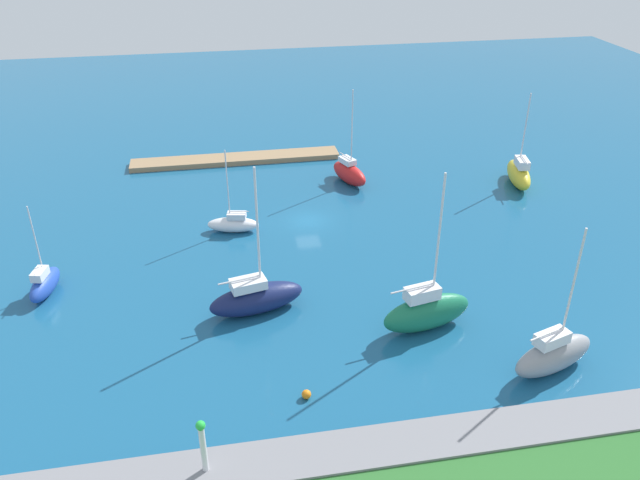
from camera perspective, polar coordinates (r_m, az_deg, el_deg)
water at (r=65.56m, az=-1.07°, el=1.75°), size 160.00×160.00×0.00m
pier_dock at (r=80.93m, az=-7.58°, el=7.26°), size 25.99×3.18×0.63m
breakwater at (r=40.51m, az=6.54°, el=-18.24°), size 72.03×3.26×1.07m
harbor_beacon at (r=37.53m, az=-10.55°, el=-17.53°), size 0.56×0.56×3.73m
sailboat_green_lone_south at (r=49.79m, az=9.60°, el=-6.33°), size 7.72×3.62×13.14m
sailboat_white_by_breakwater at (r=63.74m, az=-7.82°, el=1.47°), size 5.40×2.74×8.66m
sailboat_red_far_south at (r=73.90m, az=2.65°, el=6.10°), size 4.04×6.39×11.12m
sailboat_blue_mid_basin at (r=58.24m, az=-23.61°, el=-3.60°), size 2.59×5.10×8.16m
sailboat_yellow_west_end at (r=76.76m, az=17.51°, el=5.75°), size 3.44×7.29×10.68m
sailboat_navy_lone_north at (r=51.41m, az=-5.79°, el=-5.17°), size 8.19×4.25×12.61m
sailboat_gray_outer_mooring at (r=48.22m, az=20.32°, el=-9.63°), size 7.24×4.05×11.45m
mooring_buoy_orange at (r=43.91m, az=-1.24°, el=-13.76°), size 0.65×0.65×0.65m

